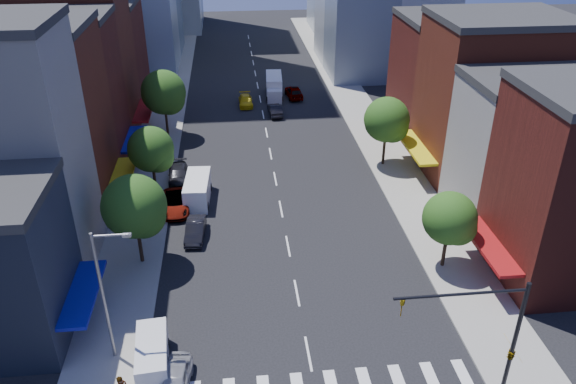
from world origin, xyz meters
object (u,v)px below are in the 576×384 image
at_px(parked_car_third, 176,203).
at_px(box_truck, 274,87).
at_px(parked_car_second, 195,230).
at_px(taxi, 246,101).
at_px(parked_car_front, 175,381).
at_px(traffic_car_oncoming, 275,110).
at_px(cargo_van_near, 152,357).
at_px(cargo_van_far, 197,190).
at_px(traffic_car_far, 294,92).
at_px(parked_car_rear, 179,175).
at_px(pedestrian_far, 139,214).

distance_m(parked_car_third, box_truck, 32.28).
xyz_separation_m(parked_car_second, taxi, (5.44, 31.55, -0.06)).
height_order(parked_car_front, parked_car_third, parked_car_third).
bearing_deg(traffic_car_oncoming, cargo_van_near, 71.89).
bearing_deg(parked_car_second, parked_car_third, 116.41).
relative_size(cargo_van_far, traffic_car_far, 1.14).
xyz_separation_m(parked_car_rear, cargo_van_near, (0.01, -24.78, 0.25)).
xyz_separation_m(taxi, traffic_car_oncoming, (3.56, -3.97, 0.06)).
xyz_separation_m(parked_car_third, box_truck, (11.46, 30.17, 0.61)).
xyz_separation_m(traffic_car_oncoming, traffic_car_far, (3.19, 6.37, 0.11)).
distance_m(parked_car_front, box_truck, 51.99).
relative_size(parked_car_rear, pedestrian_far, 2.57).
distance_m(cargo_van_far, traffic_car_oncoming, 23.26).
bearing_deg(traffic_car_oncoming, parked_car_front, 74.26).
bearing_deg(parked_car_second, box_truck, 78.73).
height_order(parked_car_front, taxi, parked_car_front).
height_order(cargo_van_near, box_truck, box_truck).
distance_m(parked_car_front, traffic_car_far, 51.68).
xyz_separation_m(parked_car_second, box_truck, (9.53, 34.87, 0.64)).
distance_m(traffic_car_far, box_truck, 2.86).
relative_size(parked_car_rear, taxi, 1.11).
bearing_deg(box_truck, taxi, -137.34).
distance_m(traffic_car_oncoming, traffic_car_far, 7.13).
bearing_deg(parked_car_second, cargo_van_near, -93.86).
relative_size(traffic_car_oncoming, box_truck, 0.60).
bearing_deg(parked_car_front, parked_car_second, 93.70).
relative_size(traffic_car_far, pedestrian_far, 2.51).
distance_m(parked_car_third, parked_car_rear, 5.69).
relative_size(parked_car_rear, cargo_van_near, 1.04).
relative_size(parked_car_rear, cargo_van_far, 0.90).
height_order(traffic_car_far, pedestrian_far, pedestrian_far).
relative_size(parked_car_front, box_truck, 0.58).
bearing_deg(traffic_car_far, cargo_van_near, 68.47).
bearing_deg(parked_car_second, cargo_van_far, 94.09).
bearing_deg(cargo_van_far, traffic_car_oncoming, 70.65).
height_order(parked_car_third, box_truck, box_truck).
distance_m(parked_car_front, traffic_car_oncoming, 44.75).
bearing_deg(pedestrian_far, taxi, 153.07).
distance_m(parked_car_front, parked_car_second, 16.15).
bearing_deg(traffic_car_oncoming, traffic_car_far, -120.03).
bearing_deg(traffic_car_far, box_truck, -24.06).
height_order(parked_car_rear, cargo_van_near, cargo_van_near).
height_order(cargo_van_far, pedestrian_far, cargo_van_far).
bearing_deg(traffic_car_far, parked_car_rear, 53.77).
bearing_deg(box_truck, parked_car_front, -97.57).
distance_m(parked_car_rear, traffic_car_oncoming, 20.41).
relative_size(taxi, traffic_car_oncoming, 1.03).
height_order(parked_car_second, cargo_van_far, cargo_van_far).
distance_m(parked_car_front, parked_car_rear, 26.56).
bearing_deg(cargo_van_near, taxi, 75.74).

